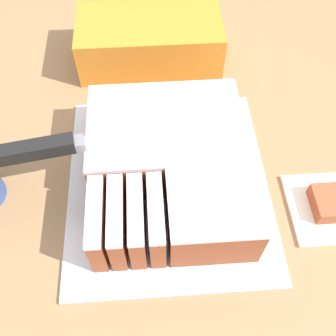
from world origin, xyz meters
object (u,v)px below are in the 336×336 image
cake (170,165)px  storage_box (150,41)px  cake_board (168,184)px  knife (52,147)px  brownie (332,203)px

cake → storage_box: 0.29m
cake_board → cake: bearing=51.0°
knife → cake: bearing=-11.4°
cake_board → cake: (0.00, 0.00, 0.04)m
knife → storage_box: size_ratio=1.32×
cake_board → brownie: size_ratio=6.18×
cake_board → cake: 0.04m
cake → knife: knife is taller
cake → brownie: bearing=-14.9°
knife → brownie: knife is taller
knife → storage_box: bearing=54.1°
brownie → cake: bearing=165.1°
cake → storage_box: (-0.02, 0.29, -0.00)m
brownie → storage_box: size_ratio=0.21×
cake_board → brownie: (0.24, -0.06, 0.02)m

